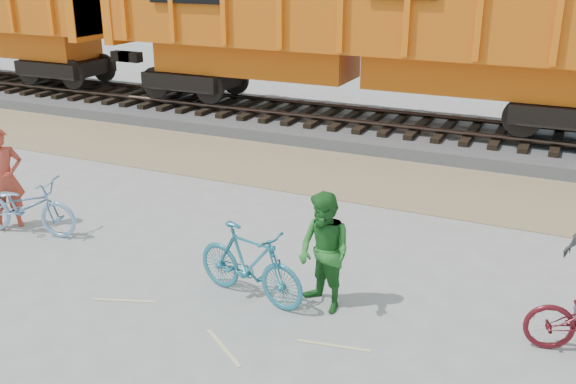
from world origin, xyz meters
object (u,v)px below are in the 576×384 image
at_px(bicycle_blue, 25,206).
at_px(bicycle_teal, 250,263).
at_px(person_man, 324,252).
at_px(hopper_car_center, 362,16).
at_px(person_solo, 4,178).

xyz_separation_m(bicycle_blue, bicycle_teal, (4.46, -0.35, 0.04)).
xyz_separation_m(bicycle_blue, person_man, (5.46, -0.15, 0.32)).
height_order(bicycle_blue, person_man, person_man).
xyz_separation_m(hopper_car_center, bicycle_blue, (-2.91, -8.65, -2.51)).
bearing_deg(person_solo, person_man, -60.76).
bearing_deg(hopper_car_center, person_solo, -111.72).
distance_m(bicycle_teal, person_man, 1.06).
distance_m(bicycle_teal, person_solo, 5.00).
distance_m(bicycle_blue, person_man, 5.48).
xyz_separation_m(bicycle_teal, person_man, (1.00, 0.20, 0.28)).
height_order(bicycle_teal, person_man, person_man).
bearing_deg(person_man, bicycle_blue, -153.37).
distance_m(hopper_car_center, person_solo, 9.45).
distance_m(hopper_car_center, bicycle_blue, 9.47).
height_order(bicycle_blue, person_solo, person_solo).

